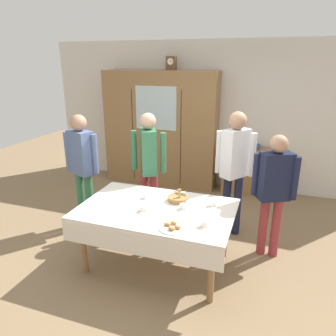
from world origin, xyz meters
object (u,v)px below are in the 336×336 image
object	(u,v)px
spoon_mid_left	(114,217)
person_near_right_end	(149,159)
spoon_back_edge	(162,213)
pastry_plate	(172,227)
tea_cup_center	(146,196)
tea_cup_mid_left	(204,224)
tea_cup_front_edge	(183,207)
spoon_far_right	(125,196)
dining_table	(156,216)
wall_cabinet	(160,129)
bread_basket	(177,198)
person_beside_shelf	(82,161)
mantel_clock	(171,63)
bookshelf_low	(253,171)
book_stack	(255,146)
tea_cup_far_left	(213,204)
person_behind_table_left	(235,162)
tea_cup_back_edge	(143,209)
person_behind_table_right	(274,186)

from	to	relation	value
spoon_mid_left	person_near_right_end	distance (m)	1.27
person_near_right_end	spoon_back_edge	bearing A→B (deg)	-60.17
pastry_plate	tea_cup_center	bearing A→B (deg)	132.28
tea_cup_mid_left	tea_cup_front_edge	bearing A→B (deg)	135.17
tea_cup_mid_left	spoon_far_right	distance (m)	1.18
dining_table	wall_cabinet	world-z (taller)	wall_cabinet
tea_cup_center	bread_basket	world-z (taller)	bread_basket
tea_cup_mid_left	tea_cup_center	size ratio (longest dim) A/B	1.00
person_beside_shelf	pastry_plate	bearing A→B (deg)	-29.56
mantel_clock	dining_table	bearing A→B (deg)	-75.23
bookshelf_low	pastry_plate	world-z (taller)	bookshelf_low
book_stack	tea_cup_far_left	bearing A→B (deg)	-96.74
tea_cup_front_edge	spoon_far_right	xyz separation A→B (m)	(-0.79, 0.11, -0.02)
person_behind_table_left	book_stack	bearing A→B (deg)	84.42
wall_cabinet	spoon_mid_left	distance (m)	2.99
spoon_far_right	person_beside_shelf	bearing A→B (deg)	155.94
person_beside_shelf	book_stack	bearing A→B (deg)	42.96
tea_cup_far_left	person_behind_table_left	bearing A→B (deg)	80.97
tea_cup_back_edge	person_behind_table_right	distance (m)	1.57
tea_cup_far_left	person_behind_table_left	xyz separation A→B (m)	(0.13, 0.79, 0.29)
tea_cup_back_edge	bread_basket	xyz separation A→B (m)	(0.28, 0.38, 0.01)
tea_cup_mid_left	person_near_right_end	xyz separation A→B (m)	(-1.06, 1.12, 0.25)
tea_cup_far_left	tea_cup_center	bearing A→B (deg)	-176.17
tea_cup_back_edge	spoon_back_edge	xyz separation A→B (m)	(0.22, 0.03, -0.02)
wall_cabinet	bookshelf_low	world-z (taller)	wall_cabinet
person_behind_table_right	bread_basket	bearing A→B (deg)	-159.98
tea_cup_mid_left	person_beside_shelf	bearing A→B (deg)	157.52
tea_cup_front_edge	person_beside_shelf	bearing A→B (deg)	163.23
wall_cabinet	tea_cup_far_left	distance (m)	2.77
tea_cup_center	person_behind_table_right	world-z (taller)	person_behind_table_right
tea_cup_front_edge	pastry_plate	xyz separation A→B (m)	(0.02, -0.45, -0.01)
person_beside_shelf	person_behind_table_right	bearing A→B (deg)	2.02
tea_cup_center	person_near_right_end	size ratio (longest dim) A/B	0.08
tea_cup_back_edge	spoon_back_edge	world-z (taller)	tea_cup_back_edge
spoon_back_edge	person_behind_table_right	size ratio (longest dim) A/B	0.08
tea_cup_front_edge	person_behind_table_right	world-z (taller)	person_behind_table_right
wall_cabinet	person_behind_table_left	world-z (taller)	wall_cabinet
spoon_mid_left	person_near_right_end	world-z (taller)	person_near_right_end
wall_cabinet	person_near_right_end	world-z (taller)	wall_cabinet
bookshelf_low	book_stack	distance (m)	0.46
wall_cabinet	tea_cup_far_left	xyz separation A→B (m)	(1.50, -2.31, -0.31)
tea_cup_mid_left	tea_cup_back_edge	bearing A→B (deg)	170.66
tea_cup_center	person_beside_shelf	distance (m)	1.20
spoon_far_right	spoon_back_edge	xyz separation A→B (m)	(0.60, -0.28, 0.00)
bookshelf_low	tea_cup_mid_left	xyz separation A→B (m)	(-0.26, -2.86, 0.35)
bookshelf_low	spoon_back_edge	xyz separation A→B (m)	(-0.77, -2.71, 0.32)
person_behind_table_left	spoon_far_right	bearing A→B (deg)	-144.66
book_stack	spoon_mid_left	distance (m)	3.21
tea_cup_mid_left	spoon_back_edge	distance (m)	0.52
bread_basket	person_near_right_end	distance (m)	0.91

